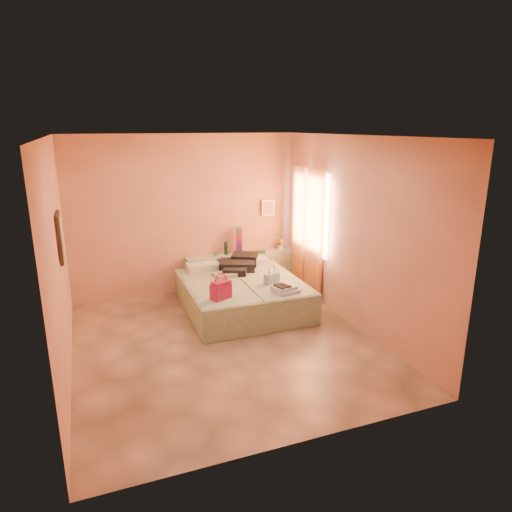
% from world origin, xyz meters
% --- Properties ---
extents(ground, '(4.50, 4.50, 0.00)m').
position_xyz_m(ground, '(0.00, 0.00, 0.00)').
color(ground, tan).
rests_on(ground, ground).
extents(room_walls, '(4.02, 4.51, 2.81)m').
position_xyz_m(room_walls, '(0.21, 0.57, 1.79)').
color(room_walls, '#ED9F7E').
rests_on(room_walls, ground).
extents(headboard_ledge, '(2.05, 0.30, 0.65)m').
position_xyz_m(headboard_ledge, '(0.98, 2.10, 0.33)').
color(headboard_ledge, '#9CA98B').
rests_on(headboard_ledge, ground).
extents(bed_left, '(0.93, 2.01, 0.50)m').
position_xyz_m(bed_left, '(0.18, 1.05, 0.25)').
color(bed_left, '#ABBD98').
rests_on(bed_left, ground).
extents(bed_right, '(0.93, 2.01, 0.50)m').
position_xyz_m(bed_right, '(1.08, 1.05, 0.25)').
color(bed_right, '#ABBD98').
rests_on(bed_right, ground).
extents(water_bottle, '(0.07, 0.07, 0.24)m').
position_xyz_m(water_bottle, '(0.69, 2.14, 0.77)').
color(water_bottle, '#163E22').
rests_on(water_bottle, headboard_ledge).
extents(rainbow_box, '(0.14, 0.14, 0.49)m').
position_xyz_m(rainbow_box, '(0.94, 2.11, 0.89)').
color(rainbow_box, '#A8143F').
rests_on(rainbow_box, headboard_ledge).
extents(small_dish, '(0.13, 0.13, 0.03)m').
position_xyz_m(small_dish, '(0.52, 2.17, 0.66)').
color(small_dish, '#50935F').
rests_on(small_dish, headboard_ledge).
extents(green_book, '(0.21, 0.17, 0.03)m').
position_xyz_m(green_book, '(1.33, 2.02, 0.66)').
color(green_book, '#274A31').
rests_on(green_book, headboard_ledge).
extents(flower_vase, '(0.22, 0.22, 0.23)m').
position_xyz_m(flower_vase, '(1.78, 2.12, 0.76)').
color(flower_vase, white).
rests_on(flower_vase, headboard_ledge).
extents(magenta_handbag, '(0.34, 0.27, 0.27)m').
position_xyz_m(magenta_handbag, '(0.08, 0.41, 0.64)').
color(magenta_handbag, '#A8143F').
rests_on(magenta_handbag, bed_left).
extents(khaki_garment, '(0.37, 0.31, 0.06)m').
position_xyz_m(khaki_garment, '(0.43, 1.37, 0.53)').
color(khaki_garment, tan).
rests_on(khaki_garment, bed_left).
extents(clothes_pile, '(0.87, 0.87, 0.20)m').
position_xyz_m(clothes_pile, '(0.80, 1.66, 0.60)').
color(clothes_pile, black).
rests_on(clothes_pile, bed_right).
extents(blue_handbag, '(0.28, 0.21, 0.17)m').
position_xyz_m(blue_handbag, '(1.03, 0.78, 0.58)').
color(blue_handbag, '#395A8A').
rests_on(blue_handbag, bed_right).
extents(towel_stack, '(0.39, 0.35, 0.10)m').
position_xyz_m(towel_stack, '(1.07, 0.32, 0.55)').
color(towel_stack, silver).
rests_on(towel_stack, bed_right).
extents(sandal_pair, '(0.20, 0.24, 0.02)m').
position_xyz_m(sandal_pair, '(1.01, 0.31, 0.61)').
color(sandal_pair, black).
rests_on(sandal_pair, towel_stack).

